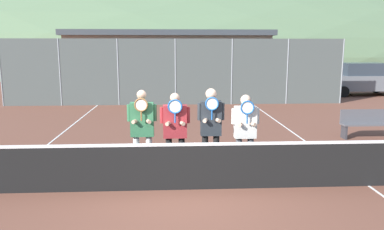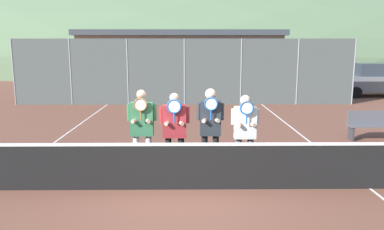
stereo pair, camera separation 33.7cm
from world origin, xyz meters
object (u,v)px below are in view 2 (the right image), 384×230
player_center_left (175,128)px  car_left_of_center (197,81)px  player_leftmost (142,126)px  car_right_of_center (375,79)px  bench_courtside (378,124)px  car_center (288,81)px  player_rightmost (245,129)px  car_far_left (105,81)px  player_center_right (210,125)px

player_center_left → car_left_of_center: 13.07m
player_leftmost → car_right_of_center: (11.35, 13.06, -0.16)m
bench_courtside → car_center: bearing=90.5°
bench_courtside → player_leftmost: bearing=-154.7°
player_center_left → player_leftmost: bearing=177.0°
car_left_of_center → car_center: car_left_of_center is taller
player_rightmost → car_far_left: player_rightmost is taller
player_center_right → car_far_left: player_center_right is taller
car_center → car_right_of_center: 4.90m
car_center → car_right_of_center: bearing=2.4°
car_right_of_center → player_center_left: bearing=-129.2°
player_center_left → bench_courtside: 6.68m
player_leftmost → car_center: (6.45, 12.85, -0.22)m
player_leftmost → car_far_left: bearing=105.7°
player_center_right → player_center_left: bearing=178.4°
car_center → bench_courtside: (0.09, -9.76, -0.39)m
player_leftmost → bench_courtside: size_ratio=1.03×
player_rightmost → bench_courtside: bearing=35.5°
bench_courtside → car_right_of_center: bearing=64.2°
player_rightmost → car_left_of_center: bearing=92.9°
player_center_right → bench_courtside: player_center_right is taller
player_rightmost → car_left_of_center: (-0.65, 13.06, -0.17)m
player_leftmost → player_center_left: (0.67, -0.04, -0.03)m
player_center_left → player_rightmost: bearing=-0.8°
player_leftmost → player_center_right: 1.41m
player_leftmost → car_left_of_center: (1.48, 13.01, -0.22)m
player_center_left → bench_courtside: size_ratio=1.00×
player_leftmost → player_center_left: size_ratio=1.04×
car_left_of_center → bench_courtside: car_left_of_center is taller
player_rightmost → bench_courtside: size_ratio=0.98×
player_leftmost → player_center_right: size_ratio=0.98×
player_center_left → car_center: size_ratio=0.40×
car_left_of_center → bench_courtside: bearing=-62.9°
car_left_of_center → car_center: (4.98, -0.15, -0.01)m
player_rightmost → car_far_left: 13.82m
car_far_left → player_center_right: bearing=-68.6°
car_far_left → car_center: car_far_left is taller
player_center_left → car_right_of_center: 16.90m
player_center_right → bench_courtside: size_ratio=1.05×
car_far_left → car_right_of_center: bearing=2.0°
player_center_left → car_center: bearing=65.8°
player_leftmost → car_center: bearing=63.3°
player_leftmost → player_center_left: bearing=-3.0°
player_leftmost → car_right_of_center: size_ratio=0.42×
player_leftmost → car_left_of_center: 13.09m
player_leftmost → player_rightmost: 2.13m
player_leftmost → player_rightmost: player_leftmost is taller
player_center_left → car_left_of_center: bearing=86.5°
player_center_right → car_left_of_center: bearing=89.7°
car_right_of_center → player_rightmost: bearing=-125.1°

